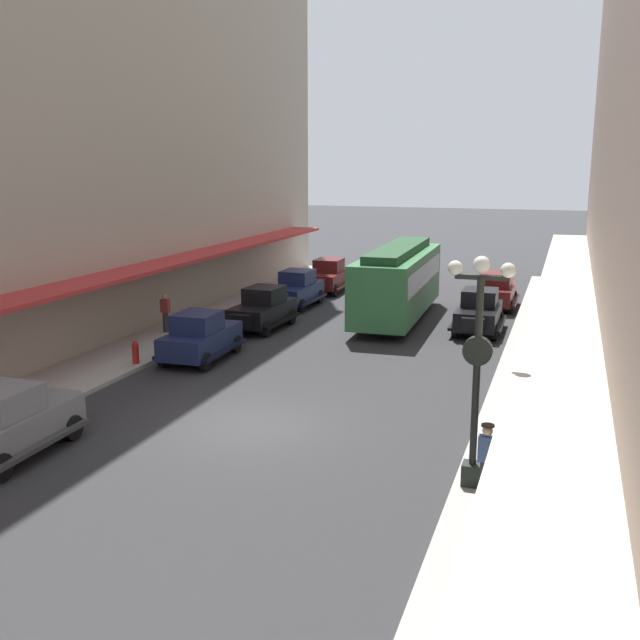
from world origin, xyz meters
The scene contains 16 objects.
ground_plane centered at (0.00, 0.00, 0.00)m, with size 200.00×200.00×0.00m, color #2D2D30.
sidewalk_left centered at (-7.50, 0.00, 0.07)m, with size 3.00×60.00×0.15m, color #A8A59E.
sidewalk_right centered at (7.50, 0.00, 0.07)m, with size 3.00×60.00×0.15m, color #A8A59E.
parked_car_0 centered at (-4.51, 11.39, 0.94)m, with size 2.28×4.31×1.84m.
parked_car_1 centered at (-4.88, 16.58, 0.94)m, with size 2.20×4.28×1.84m.
parked_car_2 centered at (-4.62, 5.79, 0.94)m, with size 2.24×4.30×1.84m.
parked_car_3 centered at (-4.82, -3.96, 0.94)m, with size 2.23×4.29×1.84m.
parked_car_4 centered at (4.60, 13.79, 0.94)m, with size 2.19×4.28×1.84m.
parked_car_5 centered at (-4.73, 21.31, 0.94)m, with size 2.28×4.31×1.84m.
parked_car_6 centered at (4.78, 19.48, 0.94)m, with size 2.14×4.26×1.84m.
streetcar centered at (0.72, 15.11, 1.90)m, with size 2.79×9.67×3.46m.
lamp_post_with_clock centered at (6.40, -2.25, 2.99)m, with size 1.42×0.44×5.16m.
fire_hydrant centered at (-6.35, 4.13, 0.56)m, with size 0.24×0.24×0.82m.
pedestrian_0 centered at (8.48, -1.01, 0.99)m, with size 0.36×0.24×1.64m.
pedestrian_1 centered at (-7.88, 8.86, 0.99)m, with size 0.36×0.24×1.64m.
pedestrian_2 centered at (6.75, -2.86, 1.01)m, with size 0.36×0.28×1.67m.
Camera 1 is at (8.13, -17.97, 7.26)m, focal length 41.46 mm.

